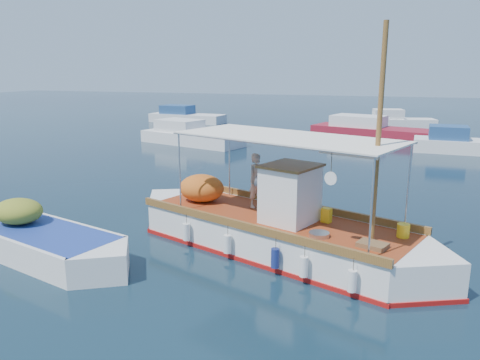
% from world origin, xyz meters
% --- Properties ---
extents(ground, '(160.00, 160.00, 0.00)m').
position_xyz_m(ground, '(0.00, 0.00, 0.00)').
color(ground, black).
rests_on(ground, ground).
extents(fishing_caique, '(9.55, 5.13, 6.20)m').
position_xyz_m(fishing_caique, '(0.33, -0.71, 0.54)').
color(fishing_caique, white).
rests_on(fishing_caique, ground).
extents(dinghy, '(6.59, 3.12, 1.66)m').
position_xyz_m(dinghy, '(-5.64, -3.16, 0.35)').
color(dinghy, white).
rests_on(dinghy, ground).
extents(bg_boat_nw, '(7.73, 4.40, 1.80)m').
position_xyz_m(bg_boat_nw, '(-9.89, 16.00, 0.49)').
color(bg_boat_nw, silver).
rests_on(bg_boat_nw, ground).
extents(bg_boat_n, '(9.71, 5.27, 1.80)m').
position_xyz_m(bg_boat_n, '(1.73, 22.90, 0.49)').
color(bg_boat_n, maroon).
rests_on(bg_boat_n, ground).
extents(bg_boat_ne, '(5.60, 2.41, 1.80)m').
position_xyz_m(bg_boat_ne, '(7.10, 18.19, 0.49)').
color(bg_boat_ne, silver).
rests_on(bg_boat_ne, ground).
extents(bg_boat_far_w, '(7.45, 2.92, 1.80)m').
position_xyz_m(bg_boat_far_w, '(-15.85, 28.07, 0.49)').
color(bg_boat_far_w, silver).
rests_on(bg_boat_far_w, ground).
extents(bg_boat_far_n, '(6.36, 3.33, 1.80)m').
position_xyz_m(bg_boat_far_n, '(3.33, 29.91, 0.49)').
color(bg_boat_far_n, silver).
rests_on(bg_boat_far_n, ground).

